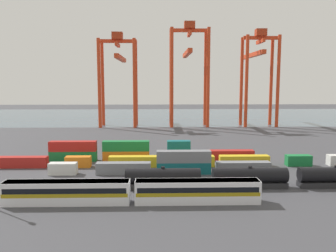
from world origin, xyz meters
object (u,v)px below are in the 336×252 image
shipping_container_2 (184,168)px  shipping_container_5 (22,162)px  gantry_crane_central (189,64)px  passenger_train (132,191)px  gantry_crane_east (258,67)px  freight_tank_row (336,177)px  shipping_container_18 (231,155)px  gantry_crane_west (119,69)px

shipping_container_2 → shipping_container_5: 39.11m
gantry_crane_central → shipping_container_2: bearing=-95.5°
passenger_train → gantry_crane_east: 122.74m
shipping_container_2 → shipping_container_5: (-38.53, 6.68, 0.00)m
freight_tank_row → shipping_container_18: bearing=122.6°
gantry_crane_west → shipping_container_18: bearing=-63.4°
passenger_train → freight_tank_row: 39.79m
freight_tank_row → gantry_crane_east: gantry_crane_east is taller
shipping_container_18 → freight_tank_row: bearing=-57.4°
shipping_container_2 → freight_tank_row: bearing=-20.6°
freight_tank_row → gantry_crane_west: (-53.30, 99.66, 24.64)m
passenger_train → shipping_container_2: 21.49m
shipping_container_18 → shipping_container_5: bearing=-172.7°
shipping_container_2 → gantry_crane_east: size_ratio=0.27×
passenger_train → gantry_crane_east: (51.52, 108.40, 25.71)m
freight_tank_row → shipping_container_5: (-67.47, 17.58, -0.71)m
shipping_container_2 → gantry_crane_east: 102.08m
shipping_container_18 → gantry_crane_east: (28.07, 76.04, 26.56)m
freight_tank_row → shipping_container_18: 28.81m
passenger_train → shipping_container_18: (23.45, 32.36, -0.84)m
gantry_crane_west → gantry_crane_central: size_ratio=0.90×
shipping_container_18 → gantry_crane_central: size_ratio=0.25×
gantry_crane_central → gantry_crane_east: size_ratio=1.07×
freight_tank_row → gantry_crane_east: bearing=82.9°
freight_tank_row → shipping_container_5: freight_tank_row is taller
gantry_crane_east → passenger_train: bearing=-115.4°
shipping_container_18 → gantry_crane_east: 85.30m
passenger_train → gantry_crane_central: bearing=80.2°
shipping_container_2 → shipping_container_18: same height
shipping_container_2 → gantry_crane_west: size_ratio=0.28×
gantry_crane_west → gantry_crane_east: 65.87m
shipping_container_18 → gantry_crane_west: (-37.78, 75.39, 25.35)m
gantry_crane_east → shipping_container_5: bearing=-134.1°
gantry_crane_west → gantry_crane_east: bearing=0.6°
shipping_container_2 → gantry_crane_east: bearing=65.1°
passenger_train → shipping_container_5: passenger_train is taller
shipping_container_5 → shipping_container_18: size_ratio=1.00×
freight_tank_row → gantry_crane_west: gantry_crane_west is taller
shipping_container_18 → gantry_crane_central: (-4.86, 75.05, 27.78)m
passenger_train → gantry_crane_west: gantry_crane_west is taller
shipping_container_2 → gantry_crane_central: gantry_crane_central is taller
passenger_train → freight_tank_row: size_ratio=0.53×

